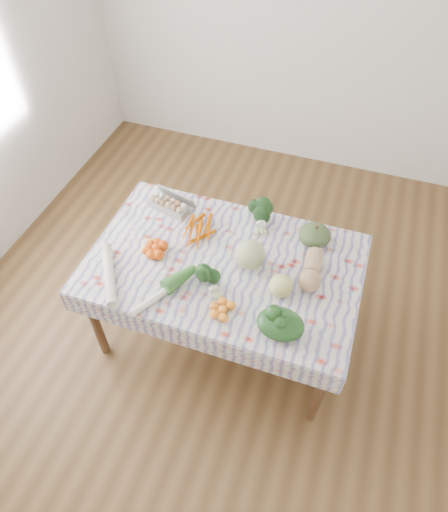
{
  "coord_description": "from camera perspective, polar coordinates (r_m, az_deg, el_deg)",
  "views": [
    {
      "loc": [
        0.6,
        -1.72,
        2.89
      ],
      "look_at": [
        0.0,
        0.0,
        0.82
      ],
      "focal_mm": 32.0,
      "sensor_mm": 36.0,
      "label": 1
    }
  ],
  "objects": [
    {
      "name": "mandarin_cluster",
      "position": [
        2.55,
        -0.16,
        -6.65
      ],
      "size": [
        0.21,
        0.21,
        0.06
      ],
      "primitive_type": "cube",
      "rotation": [
        0.0,
        0.0,
        -0.13
      ],
      "color": "orange",
      "rests_on": "tablecloth"
    },
    {
      "name": "broccoli",
      "position": [
        2.63,
        -1.77,
        -3.28
      ],
      "size": [
        0.2,
        0.2,
        0.1
      ],
      "primitive_type": "ellipsoid",
      "rotation": [
        0.0,
        0.0,
        0.87
      ],
      "color": "#1E471C",
      "rests_on": "tablecloth"
    },
    {
      "name": "grapefruit",
      "position": [
        2.62,
        7.14,
        -3.73
      ],
      "size": [
        0.15,
        0.15,
        0.14
      ],
      "primitive_type": "sphere",
      "rotation": [
        0.0,
        0.0,
        0.12
      ],
      "color": "#DCD876",
      "rests_on": "tablecloth"
    },
    {
      "name": "dining_table",
      "position": [
        2.86,
        0.0,
        -1.87
      ],
      "size": [
        1.6,
        1.0,
        0.75
      ],
      "color": "brown",
      "rests_on": "ground"
    },
    {
      "name": "daikon",
      "position": [
        2.77,
        -14.15,
        -2.61
      ],
      "size": [
        0.28,
        0.39,
        0.06
      ],
      "primitive_type": "cylinder",
      "rotation": [
        1.57,
        0.0,
        0.57
      ],
      "color": "silver",
      "rests_on": "tablecloth"
    },
    {
      "name": "leek",
      "position": [
        2.65,
        -7.55,
        -4.46
      ],
      "size": [
        0.25,
        0.42,
        0.05
      ],
      "primitive_type": "cylinder",
      "rotation": [
        1.57,
        0.0,
        -0.49
      ],
      "color": "white",
      "rests_on": "tablecloth"
    },
    {
      "name": "kabocha_squash",
      "position": [
        2.92,
        11.28,
        2.6
      ],
      "size": [
        0.25,
        0.25,
        0.13
      ],
      "primitive_type": "ellipsoid",
      "rotation": [
        0.0,
        0.0,
        -0.29
      ],
      "color": "#3E552D",
      "rests_on": "tablecloth"
    },
    {
      "name": "wall_back",
      "position": [
        4.28,
        11.2,
        27.56
      ],
      "size": [
        4.0,
        0.04,
        2.8
      ],
      "primitive_type": "cube",
      "color": "white",
      "rests_on": "ground"
    },
    {
      "name": "butternut_squash",
      "position": [
        2.72,
        10.93,
        -1.66
      ],
      "size": [
        0.15,
        0.3,
        0.14
      ],
      "primitive_type": "ellipsoid",
      "rotation": [
        0.0,
        0.0,
        0.06
      ],
      "color": "tan",
      "rests_on": "tablecloth"
    },
    {
      "name": "spinach_bag",
      "position": [
        2.48,
        7.08,
        -8.43
      ],
      "size": [
        0.29,
        0.25,
        0.11
      ],
      "primitive_type": "ellipsoid",
      "rotation": [
        0.0,
        0.0,
        -0.16
      ],
      "color": "#163815",
      "rests_on": "tablecloth"
    },
    {
      "name": "kale_bunch",
      "position": [
        2.98,
        4.6,
        5.13
      ],
      "size": [
        0.22,
        0.21,
        0.15
      ],
      "primitive_type": "ellipsoid",
      "rotation": [
        0.0,
        0.0,
        0.37
      ],
      "color": "#173615",
      "rests_on": "tablecloth"
    },
    {
      "name": "egg_carton",
      "position": [
        3.12,
        -6.97,
        6.31
      ],
      "size": [
        0.31,
        0.18,
        0.08
      ],
      "primitive_type": "cube",
      "rotation": [
        0.0,
        0.0,
        -0.24
      ],
      "color": "gray",
      "rests_on": "tablecloth"
    },
    {
      "name": "orange_cluster",
      "position": [
        2.86,
        -8.51,
        0.89
      ],
      "size": [
        0.22,
        0.22,
        0.07
      ],
      "primitive_type": "cube",
      "rotation": [
        0.0,
        0.0,
        0.05
      ],
      "color": "#FF580D",
      "rests_on": "tablecloth"
    },
    {
      "name": "cabbage",
      "position": [
        2.72,
        3.3,
        0.16
      ],
      "size": [
        0.21,
        0.21,
        0.18
      ],
      "primitive_type": "sphere",
      "rotation": [
        0.0,
        0.0,
        0.14
      ],
      "color": "#A2B576",
      "rests_on": "tablecloth"
    },
    {
      "name": "tablecloth",
      "position": [
        2.8,
        0.0,
        -0.86
      ],
      "size": [
        1.66,
        1.06,
        0.01
      ],
      "primitive_type": "cube",
      "color": "silver",
      "rests_on": "dining_table"
    },
    {
      "name": "ground",
      "position": [
        3.41,
        0.0,
        -9.13
      ],
      "size": [
        4.5,
        4.5,
        0.0
      ],
      "primitive_type": "plane",
      "color": "#52371C",
      "rests_on": "ground"
    },
    {
      "name": "carrot_bunch",
      "position": [
        2.95,
        -3.32,
        3.07
      ],
      "size": [
        0.28,
        0.27,
        0.04
      ],
      "primitive_type": "cube",
      "rotation": [
        0.0,
        0.0,
        -0.21
      ],
      "color": "#DB5D00",
      "rests_on": "tablecloth"
    }
  ]
}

